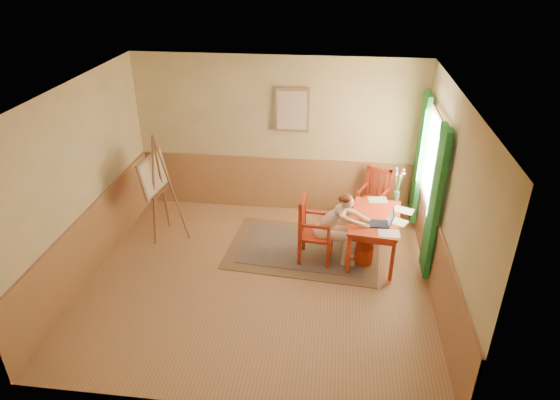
# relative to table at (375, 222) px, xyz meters

# --- Properties ---
(room) EXTENTS (5.04, 4.54, 2.84)m
(room) POSITION_rel_table_xyz_m (-1.68, -0.80, 0.77)
(room) COLOR tan
(room) RESTS_ON ground
(wainscot) EXTENTS (5.00, 4.50, 1.00)m
(wainscot) POSITION_rel_table_xyz_m (-1.68, -0.01, -0.13)
(wainscot) COLOR #B1794E
(wainscot) RESTS_ON room
(window) EXTENTS (0.12, 2.01, 2.20)m
(window) POSITION_rel_table_xyz_m (0.74, 0.30, 0.71)
(window) COLOR white
(window) RESTS_ON room
(wall_portrait) EXTENTS (0.60, 0.05, 0.76)m
(wall_portrait) POSITION_rel_table_xyz_m (-1.43, 1.40, 1.27)
(wall_portrait) COLOR #937154
(wall_portrait) RESTS_ON room
(rug) EXTENTS (2.52, 1.79, 0.02)m
(rug) POSITION_rel_table_xyz_m (-1.08, 0.07, -0.62)
(rug) COLOR #8C7251
(rug) RESTS_ON room
(table) EXTENTS (0.86, 1.28, 0.72)m
(table) POSITION_rel_table_xyz_m (0.00, 0.00, 0.00)
(table) COLOR red
(table) RESTS_ON room
(chair_left) EXTENTS (0.53, 0.51, 1.07)m
(chair_left) POSITION_rel_table_xyz_m (-0.93, -0.18, -0.10)
(chair_left) COLOR red
(chair_left) RESTS_ON room
(chair_back) EXTENTS (0.60, 0.61, 1.01)m
(chair_back) POSITION_rel_table_xyz_m (0.05, 1.03, -0.13)
(chair_back) COLOR red
(chair_back) RESTS_ON room
(figure) EXTENTS (0.88, 0.40, 1.17)m
(figure) POSITION_rel_table_xyz_m (-0.60, -0.19, 0.02)
(figure) COLOR beige
(figure) RESTS_ON room
(laptop) EXTENTS (0.39, 0.24, 0.24)m
(laptop) POSITION_rel_table_xyz_m (0.08, -0.22, 0.14)
(laptop) COLOR #1E2338
(laptop) RESTS_ON table
(papers) EXTENTS (0.72, 1.27, 0.00)m
(papers) POSITION_rel_table_xyz_m (0.25, 0.06, 0.09)
(papers) COLOR white
(papers) RESTS_ON table
(vase) EXTENTS (0.20, 0.27, 0.54)m
(vase) POSITION_rel_table_xyz_m (0.36, 0.60, 0.34)
(vase) COLOR #3F724C
(vase) RESTS_ON table
(wastebasket) EXTENTS (0.31, 0.31, 0.30)m
(wastebasket) POSITION_rel_table_xyz_m (-0.14, -0.20, -0.48)
(wastebasket) COLOR #AD2F11
(wastebasket) RESTS_ON room
(easel) EXTENTS (0.64, 0.81, 1.80)m
(easel) POSITION_rel_table_xyz_m (-3.48, 0.22, 0.44)
(easel) COLOR brown
(easel) RESTS_ON room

